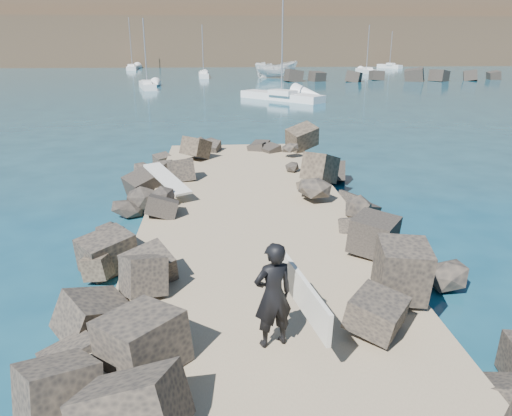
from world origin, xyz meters
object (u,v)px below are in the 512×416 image
object	(u,v)px
surfer_with_board	(277,295)
sailboat_a	(147,85)
surfboard_resting	(167,182)
boat_imported	(276,69)

from	to	relation	value
surfer_with_board	sailboat_a	xyz separation A→B (m)	(-8.59, 51.49, -1.15)
surfboard_resting	surfer_with_board	size ratio (longest dim) A/B	1.05
boat_imported	sailboat_a	xyz separation A→B (m)	(-16.43, -15.29, -0.83)
boat_imported	surfer_with_board	bearing A→B (deg)	178.41
boat_imported	sailboat_a	size ratio (longest dim) A/B	0.80
surfboard_resting	boat_imported	world-z (taller)	boat_imported
sailboat_a	surfboard_resting	bearing A→B (deg)	-81.95
surfboard_resting	boat_imported	xyz separation A→B (m)	(10.34, 58.39, 0.14)
surfboard_resting	boat_imported	bearing A→B (deg)	48.44
surfboard_resting	surfer_with_board	world-z (taller)	surfer_with_board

